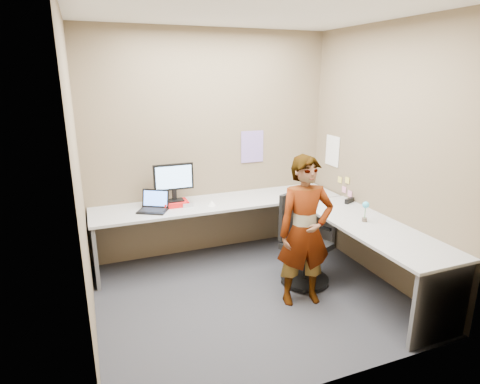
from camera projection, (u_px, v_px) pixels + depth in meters
name	position (u px, v px, depth m)	size (l,w,h in m)	color
ground	(251.00, 296.00, 4.10)	(3.00, 3.00, 0.00)	#29292F
wall_back	(210.00, 145.00, 4.88)	(3.00, 3.00, 0.00)	brown
wall_right	(382.00, 156.00, 4.24)	(2.70, 2.70, 0.00)	brown
wall_left	(79.00, 184.00, 3.19)	(2.70, 2.70, 0.00)	brown
ceiling	(253.00, 10.00, 3.33)	(3.00, 3.00, 0.00)	white
desk	(274.00, 224.00, 4.43)	(2.98, 2.58, 0.73)	#A2A2A2
paper_ream	(175.00, 203.00, 4.61)	(0.28, 0.21, 0.06)	red
monitor	(174.00, 179.00, 4.54)	(0.46, 0.13, 0.43)	black
laptop	(154.00, 205.00, 4.45)	(0.39, 0.37, 0.22)	black
trackball_mouse	(188.00, 204.00, 4.58)	(0.12, 0.08, 0.07)	#B7B7BC
origami	(212.00, 203.00, 4.61)	(0.10, 0.10, 0.06)	white
stapler	(349.00, 201.00, 4.70)	(0.15, 0.04, 0.06)	black
flower	(365.00, 208.00, 4.08)	(0.07, 0.07, 0.22)	brown
calendar_purple	(252.00, 147.00, 5.07)	(0.30, 0.01, 0.40)	#846BB7
calendar_white	(332.00, 151.00, 5.07)	(0.01, 0.28, 0.38)	white
sticky_note_a	(347.00, 180.00, 4.84)	(0.01, 0.07, 0.07)	#F2E059
sticky_note_b	(344.00, 190.00, 4.93)	(0.01, 0.07, 0.07)	pink
sticky_note_c	(350.00, 194.00, 4.82)	(0.01, 0.07, 0.07)	pink
sticky_note_d	(340.00, 180.00, 4.99)	(0.01, 0.07, 0.07)	#F2E059
office_chair	(302.00, 247.00, 4.30)	(0.57, 0.57, 0.97)	black
person	(305.00, 232.00, 3.83)	(0.54, 0.35, 1.48)	#999399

